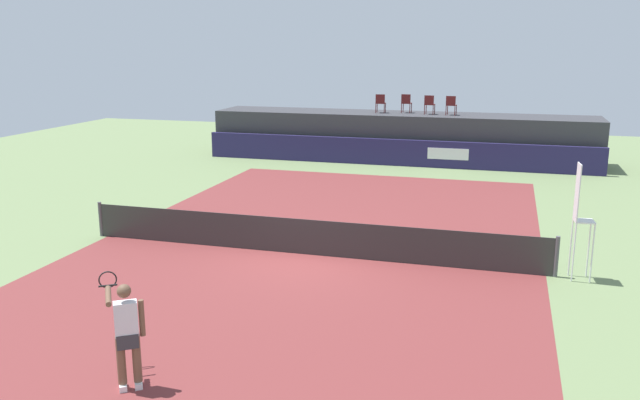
% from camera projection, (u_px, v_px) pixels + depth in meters
% --- Properties ---
extents(ground_plane, '(48.00, 48.00, 0.00)m').
position_uv_depth(ground_plane, '(335.00, 225.00, 20.08)').
color(ground_plane, '#6B7F51').
extents(court_inner, '(12.00, 22.00, 0.00)m').
position_uv_depth(court_inner, '(307.00, 254.00, 17.28)').
color(court_inner, maroon).
rests_on(court_inner, ground).
extents(sponsor_wall, '(18.00, 0.22, 1.20)m').
position_uv_depth(sponsor_wall, '(394.00, 152.00, 29.76)').
color(sponsor_wall, '#231E4C').
rests_on(sponsor_wall, ground).
extents(spectator_platform, '(18.00, 2.80, 2.20)m').
position_uv_depth(spectator_platform, '(401.00, 136.00, 31.33)').
color(spectator_platform, '#38383D').
rests_on(spectator_platform, ground).
extents(spectator_chair_far_left, '(0.46, 0.46, 0.89)m').
position_uv_depth(spectator_chair_far_left, '(381.00, 103.00, 31.08)').
color(spectator_chair_far_left, '#561919').
rests_on(spectator_chair_far_left, spectator_platform).
extents(spectator_chair_left, '(0.46, 0.46, 0.89)m').
position_uv_depth(spectator_chair_left, '(406.00, 102.00, 31.11)').
color(spectator_chair_left, '#561919').
rests_on(spectator_chair_left, spectator_platform).
extents(spectator_chair_center, '(0.47, 0.47, 0.89)m').
position_uv_depth(spectator_chair_center, '(429.00, 104.00, 30.43)').
color(spectator_chair_center, '#561919').
rests_on(spectator_chair_center, spectator_platform).
extents(spectator_chair_right, '(0.48, 0.48, 0.89)m').
position_uv_depth(spectator_chair_right, '(451.00, 104.00, 30.09)').
color(spectator_chair_right, '#561919').
rests_on(spectator_chair_right, spectator_platform).
extents(umpire_chair, '(0.48, 0.48, 2.76)m').
position_uv_depth(umpire_chair, '(580.00, 214.00, 15.12)').
color(umpire_chair, white).
rests_on(umpire_chair, ground).
extents(tennis_net, '(12.40, 0.02, 0.95)m').
position_uv_depth(tennis_net, '(306.00, 237.00, 17.17)').
color(tennis_net, '#2D2D2D').
rests_on(tennis_net, ground).
extents(net_post_near, '(0.10, 0.10, 1.00)m').
position_uv_depth(net_post_near, '(101.00, 219.00, 18.83)').
color(net_post_near, '#4C4C51').
rests_on(net_post_near, ground).
extents(net_post_far, '(0.10, 0.10, 1.00)m').
position_uv_depth(net_post_far, '(557.00, 257.00, 15.50)').
color(net_post_far, '#4C4C51').
rests_on(net_post_far, ground).
extents(tennis_player, '(1.12, 0.98, 1.77)m').
position_uv_depth(tennis_player, '(127.00, 332.00, 10.37)').
color(tennis_player, white).
rests_on(tennis_player, court_inner).
extents(tennis_ball, '(0.07, 0.07, 0.07)m').
position_uv_depth(tennis_ball, '(392.00, 234.00, 18.96)').
color(tennis_ball, '#D8EA33').
rests_on(tennis_ball, court_inner).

